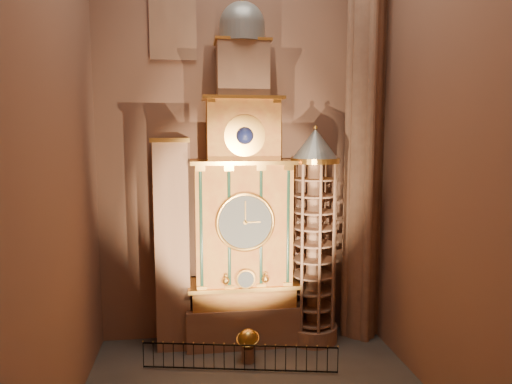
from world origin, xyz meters
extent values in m
plane|color=brown|center=(0.00, 6.00, 11.00)|extent=(22.00, 0.00, 22.00)
plane|color=brown|center=(-7.00, 0.00, 11.00)|extent=(0.00, 22.00, 22.00)
plane|color=brown|center=(7.00, 0.00, 11.00)|extent=(0.00, 22.00, 22.00)
cube|color=#8C634C|center=(0.00, 5.00, 1.00)|extent=(5.60, 2.20, 2.00)
cube|color=#974421|center=(0.00, 5.00, 2.50)|extent=(5.00, 2.00, 1.00)
cube|color=gold|center=(0.00, 4.95, 3.05)|extent=(5.40, 2.30, 0.18)
cube|color=#974421|center=(0.00, 5.00, 6.00)|extent=(4.60, 2.00, 6.00)
cylinder|color=black|center=(-2.05, 4.14, 6.00)|extent=(0.32, 0.32, 5.60)
cylinder|color=black|center=(-0.75, 4.14, 6.00)|extent=(0.32, 0.32, 5.60)
cylinder|color=black|center=(0.75, 4.14, 6.00)|extent=(0.32, 0.32, 5.60)
cylinder|color=black|center=(2.05, 4.14, 6.00)|extent=(0.32, 0.32, 5.60)
cube|color=gold|center=(0.00, 4.95, 9.05)|extent=(5.00, 2.25, 0.18)
cylinder|color=#2D3033|center=(0.00, 3.99, 6.30)|extent=(2.60, 0.12, 2.60)
torus|color=gold|center=(0.00, 3.94, 6.30)|extent=(2.80, 0.16, 2.80)
cylinder|color=gold|center=(0.00, 3.84, 3.60)|extent=(0.90, 0.10, 0.90)
sphere|color=gold|center=(-0.95, 3.89, 3.55)|extent=(0.36, 0.36, 0.36)
sphere|color=gold|center=(0.95, 3.89, 3.55)|extent=(0.36, 0.36, 0.36)
cube|color=#974421|center=(0.00, 5.00, 10.50)|extent=(3.40, 1.80, 3.00)
sphere|color=#0E1247|center=(0.00, 4.09, 10.30)|extent=(0.80, 0.80, 0.80)
cube|color=gold|center=(0.00, 4.95, 12.05)|extent=(3.80, 2.00, 0.15)
cube|color=#8C634C|center=(0.00, 5.00, 13.30)|extent=(2.40, 1.60, 2.60)
sphere|color=slate|center=(0.00, 5.00, 15.40)|extent=(2.10, 2.10, 2.10)
cylinder|color=gold|center=(0.00, 5.00, 16.30)|extent=(0.14, 0.14, 0.80)
cube|color=#8C634C|center=(-3.40, 5.00, 5.00)|extent=(1.60, 1.40, 10.00)
cube|color=gold|center=(-3.40, 4.58, 3.00)|extent=(1.35, 0.10, 2.10)
cube|color=#492213|center=(-3.40, 4.52, 3.00)|extent=(1.05, 0.04, 1.75)
cube|color=gold|center=(-3.40, 4.58, 5.60)|extent=(1.35, 0.10, 2.10)
cube|color=#492213|center=(-3.40, 4.52, 5.60)|extent=(1.05, 0.04, 1.75)
cube|color=gold|center=(-3.40, 4.58, 8.20)|extent=(1.35, 0.10, 2.10)
cube|color=#492213|center=(-3.40, 4.52, 8.20)|extent=(1.05, 0.04, 1.75)
cube|color=gold|center=(-3.40, 5.00, 10.10)|extent=(1.80, 1.60, 0.20)
cylinder|color=#8C634C|center=(3.50, 4.70, 0.40)|extent=(2.50, 2.50, 0.80)
cylinder|color=#8C634C|center=(3.50, 4.70, 4.90)|extent=(0.70, 0.70, 8.20)
cylinder|color=gold|center=(3.50, 4.70, 9.10)|extent=(2.40, 2.40, 0.25)
cone|color=slate|center=(3.50, 4.70, 9.90)|extent=(2.30, 2.30, 1.50)
sphere|color=gold|center=(3.50, 4.70, 10.70)|extent=(0.20, 0.20, 0.20)
cylinder|color=#8C634C|center=(6.10, 5.00, 11.00)|extent=(1.60, 1.60, 22.00)
cylinder|color=#8C634C|center=(6.90, 5.00, 11.00)|extent=(0.44, 0.44, 22.00)
cylinder|color=#8C634C|center=(5.30, 5.00, 11.00)|extent=(0.44, 0.44, 22.00)
cylinder|color=#8C634C|center=(6.10, 5.80, 11.00)|extent=(0.44, 0.44, 22.00)
cylinder|color=#8C634C|center=(6.10, 4.20, 11.00)|extent=(0.44, 0.44, 22.00)
cube|color=navy|center=(-3.20, 5.94, 16.50)|extent=(2.00, 0.10, 5.00)
cube|color=#8C634C|center=(-3.20, 5.88, 16.50)|extent=(2.20, 0.06, 5.20)
cylinder|color=#8C634C|center=(-0.03, 2.89, 0.34)|extent=(0.58, 0.58, 0.68)
sphere|color=#AF8031|center=(-0.03, 2.89, 1.11)|extent=(0.87, 0.87, 0.87)
torus|color=#AF8031|center=(-0.03, 2.89, 1.11)|extent=(1.37, 1.34, 0.47)
cube|color=black|center=(-0.51, 2.05, 1.21)|extent=(8.40, 1.75, 0.05)
cube|color=black|center=(-0.51, 2.05, 0.10)|extent=(8.40, 1.75, 0.05)
camera|label=1|loc=(-2.47, -16.79, 10.28)|focal=32.00mm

